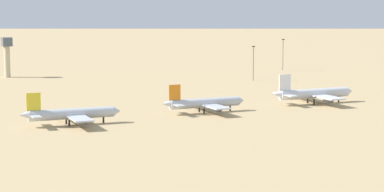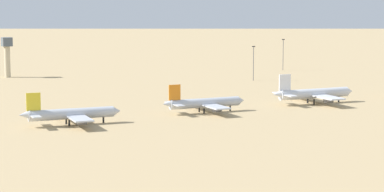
{
  "view_description": "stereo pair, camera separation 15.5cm",
  "coord_description": "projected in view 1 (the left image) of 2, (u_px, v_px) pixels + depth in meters",
  "views": [
    {
      "loc": [
        -146.32,
        -260.5,
        46.03
      ],
      "look_at": [
        -2.0,
        8.07,
        6.0
      ],
      "focal_mm": 74.37,
      "sensor_mm": 36.0,
      "label": 1
    },
    {
      "loc": [
        -146.19,
        -260.57,
        46.03
      ],
      "look_at": [
        -2.0,
        8.07,
        6.0
      ],
      "focal_mm": 74.37,
      "sensor_mm": 36.0,
      "label": 2
    }
  ],
  "objects": [
    {
      "name": "parked_jet_yellow_2",
      "position": [
        71.0,
        114.0,
        276.06
      ],
      "size": [
        36.12,
        30.56,
        11.93
      ],
      "rotation": [
        0.0,
        0.0,
        -0.11
      ],
      "color": "silver",
      "rests_on": "ground"
    },
    {
      "name": "control_tower",
      "position": [
        7.0,
        53.0,
        429.59
      ],
      "size": [
        5.2,
        5.2,
        21.63
      ],
      "color": "#C6B793",
      "rests_on": "ground"
    },
    {
      "name": "ground",
      "position": [
        207.0,
        114.0,
        302.18
      ],
      "size": [
        4000.0,
        4000.0,
        0.0
      ],
      "primitive_type": "plane",
      "color": "tan"
    },
    {
      "name": "parked_jet_white_4",
      "position": [
        313.0,
        94.0,
        328.82
      ],
      "size": [
        38.84,
        32.7,
        12.83
      ],
      "rotation": [
        0.0,
        0.0,
        -0.07
      ],
      "color": "silver",
      "rests_on": "ground"
    },
    {
      "name": "parked_jet_orange_3",
      "position": [
        204.0,
        103.0,
        304.25
      ],
      "size": [
        34.65,
        29.16,
        11.45
      ],
      "rotation": [
        0.0,
        0.0,
        -0.06
      ],
      "color": "silver",
      "rests_on": "ground"
    },
    {
      "name": "light_pole_mid",
      "position": [
        283.0,
        53.0,
        468.61
      ],
      "size": [
        1.8,
        0.5,
        18.47
      ],
      "color": "#59595E",
      "rests_on": "ground"
    },
    {
      "name": "light_pole_east",
      "position": [
        253.0,
        61.0,
        413.56
      ],
      "size": [
        1.8,
        0.5,
        18.12
      ],
      "color": "#59595E",
      "rests_on": "ground"
    }
  ]
}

